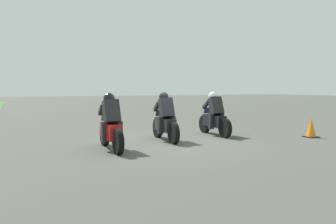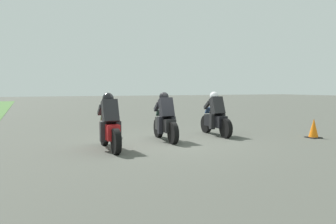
{
  "view_description": "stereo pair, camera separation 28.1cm",
  "coord_description": "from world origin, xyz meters",
  "views": [
    {
      "loc": [
        -8.91,
        4.31,
        1.63
      ],
      "look_at": [
        0.14,
        0.04,
        0.9
      ],
      "focal_mm": 35.04,
      "sensor_mm": 36.0,
      "label": 1
    },
    {
      "loc": [
        -9.02,
        4.05,
        1.63
      ],
      "look_at": [
        0.14,
        0.04,
        0.9
      ],
      "focal_mm": 35.04,
      "sensor_mm": 36.0,
      "label": 2
    }
  ],
  "objects": [
    {
      "name": "ground_plane",
      "position": [
        0.0,
        0.0,
        0.0
      ],
      "size": [
        120.0,
        120.0,
        0.0
      ],
      "primitive_type": "plane",
      "color": "#484A42"
    },
    {
      "name": "traffic_cone",
      "position": [
        -1.16,
        -4.61,
        0.3
      ],
      "size": [
        0.4,
        0.4,
        0.64
      ],
      "color": "black",
      "rests_on": "ground_plane"
    },
    {
      "name": "rider_lane_a",
      "position": [
        0.63,
        -1.96,
        0.62
      ],
      "size": [
        2.04,
        0.55,
        1.51
      ],
      "rotation": [
        0.0,
        0.0,
        -0.06
      ],
      "color": "black",
      "rests_on": "ground_plane"
    },
    {
      "name": "rider_lane_b",
      "position": [
        0.29,
        0.07,
        0.62
      ],
      "size": [
        2.04,
        0.55,
        1.51
      ],
      "rotation": [
        0.0,
        0.0,
        -0.07
      ],
      "color": "black",
      "rests_on": "ground_plane"
    },
    {
      "name": "rider_lane_c",
      "position": [
        -0.5,
        2.02,
        0.62
      ],
      "size": [
        2.04,
        0.54,
        1.51
      ],
      "rotation": [
        0.0,
        0.0,
        -0.02
      ],
      "color": "black",
      "rests_on": "ground_plane"
    }
  ]
}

